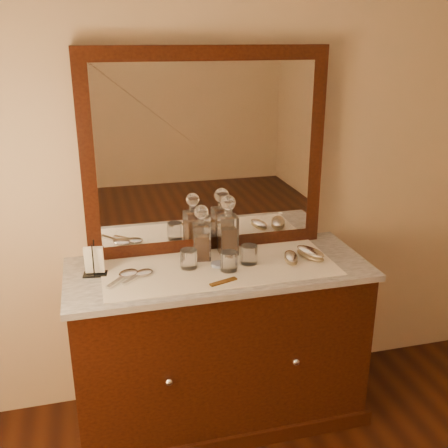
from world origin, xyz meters
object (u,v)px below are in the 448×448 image
(pin_dish, at_px, (219,264))
(brush_far, at_px, (310,253))
(brush_near, at_px, (291,258))
(hand_mirror_outer, at_px, (126,275))
(mirror_frame, at_px, (206,153))
(napkin_rack, at_px, (94,262))
(decanter_left, at_px, (202,238))
(decanter_right, at_px, (228,231))
(hand_mirror_inner, at_px, (142,274))
(dresser_cabinet, at_px, (219,345))
(comb, at_px, (223,282))

(pin_dish, distance_m, brush_far, 0.46)
(brush_near, height_order, hand_mirror_outer, brush_near)
(pin_dish, bearing_deg, mirror_frame, 89.86)
(napkin_rack, xyz_separation_m, hand_mirror_outer, (0.14, -0.06, -0.05))
(napkin_rack, bearing_deg, mirror_frame, 18.53)
(brush_near, distance_m, hand_mirror_outer, 0.79)
(pin_dish, distance_m, napkin_rack, 0.58)
(decanter_left, height_order, decanter_right, decanter_right)
(napkin_rack, xyz_separation_m, brush_near, (0.93, -0.10, -0.04))
(brush_near, xyz_separation_m, hand_mirror_inner, (-0.72, 0.03, -0.01))
(brush_near, relative_size, hand_mirror_inner, 0.93)
(decanter_right, height_order, hand_mirror_outer, decanter_right)
(mirror_frame, xyz_separation_m, brush_far, (0.46, -0.27, -0.47))
(pin_dish, relative_size, hand_mirror_inner, 0.44)
(decanter_right, relative_size, brush_near, 1.97)
(napkin_rack, distance_m, brush_near, 0.93)
(dresser_cabinet, xyz_separation_m, brush_far, (0.46, -0.02, 0.47))
(pin_dish, height_order, napkin_rack, napkin_rack)
(decanter_right, bearing_deg, mirror_frame, 128.94)
(napkin_rack, bearing_deg, decanter_left, 5.54)
(decanter_left, xyz_separation_m, hand_mirror_outer, (-0.38, -0.11, -0.10))
(pin_dish, height_order, brush_far, brush_far)
(pin_dish, height_order, decanter_right, decanter_right)
(decanter_right, distance_m, hand_mirror_inner, 0.49)
(pin_dish, bearing_deg, napkin_rack, 174.67)
(dresser_cabinet, xyz_separation_m, brush_near, (0.35, -0.04, 0.46))
(decanter_left, relative_size, decanter_right, 0.91)
(brush_far, xyz_separation_m, hand_mirror_inner, (-0.83, 0.01, -0.02))
(comb, xyz_separation_m, hand_mirror_inner, (-0.34, 0.17, 0.00))
(dresser_cabinet, xyz_separation_m, hand_mirror_outer, (-0.44, -0.01, 0.45))
(dresser_cabinet, distance_m, napkin_rack, 0.77)
(napkin_rack, bearing_deg, hand_mirror_outer, -25.07)
(dresser_cabinet, relative_size, brush_far, 7.38)
(pin_dish, xyz_separation_m, decanter_left, (-0.06, 0.10, 0.10))
(decanter_right, bearing_deg, napkin_rack, -172.34)
(hand_mirror_outer, bearing_deg, brush_far, -0.90)
(mirror_frame, height_order, decanter_left, mirror_frame)
(hand_mirror_inner, bearing_deg, decanter_left, 20.96)
(napkin_rack, relative_size, brush_far, 0.85)
(decanter_left, height_order, hand_mirror_inner, decanter_left)
(comb, relative_size, decanter_right, 0.44)
(mirror_frame, relative_size, brush_near, 7.80)
(dresser_cabinet, distance_m, brush_far, 0.66)
(decanter_left, distance_m, hand_mirror_inner, 0.34)
(comb, distance_m, napkin_rack, 0.60)
(decanter_right, xyz_separation_m, hand_mirror_outer, (-0.52, -0.15, -0.11))
(pin_dish, bearing_deg, dresser_cabinet, 49.77)
(brush_near, bearing_deg, decanter_right, 145.47)
(mirror_frame, bearing_deg, brush_near, -39.33)
(decanter_left, bearing_deg, comb, -82.98)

